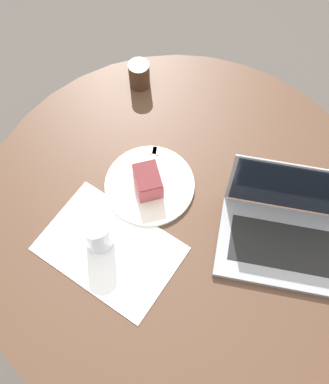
% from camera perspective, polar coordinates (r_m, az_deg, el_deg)
% --- Properties ---
extents(ground_plane, '(12.00, 12.00, 0.00)m').
position_cam_1_polar(ground_plane, '(1.98, 1.25, -11.61)').
color(ground_plane, '#4C4742').
extents(dining_table, '(1.15, 1.15, 0.78)m').
position_cam_1_polar(dining_table, '(1.39, 1.76, -4.89)').
color(dining_table, '#4C3323').
rests_on(dining_table, ground_plane).
extents(paper_document, '(0.36, 0.25, 0.00)m').
position_cam_1_polar(paper_document, '(1.22, -6.97, -7.14)').
color(paper_document, white).
rests_on(paper_document, dining_table).
extents(plate, '(0.26, 0.26, 0.01)m').
position_cam_1_polar(plate, '(1.28, -1.89, 0.89)').
color(plate, silver).
rests_on(plate, dining_table).
extents(cake_slice, '(0.11, 0.11, 0.07)m').
position_cam_1_polar(cake_slice, '(1.24, -2.14, 1.42)').
color(cake_slice, '#B74C51').
rests_on(cake_slice, plate).
extents(fork, '(0.09, 0.16, 0.00)m').
position_cam_1_polar(fork, '(1.30, -1.59, 3.30)').
color(fork, silver).
rests_on(fork, plate).
extents(coffee_glass, '(0.07, 0.07, 0.09)m').
position_cam_1_polar(coffee_glass, '(1.46, -3.23, 14.65)').
color(coffee_glass, '#3D2619').
rests_on(coffee_glass, dining_table).
extents(water_glass, '(0.08, 0.08, 0.12)m').
position_cam_1_polar(water_glass, '(1.17, -8.49, -5.24)').
color(water_glass, silver).
rests_on(water_glass, dining_table).
extents(laptop, '(0.41, 0.35, 0.24)m').
position_cam_1_polar(laptop, '(1.22, 15.24, -4.85)').
color(laptop, gray).
rests_on(laptop, dining_table).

